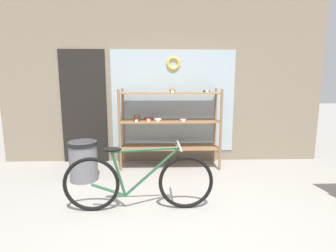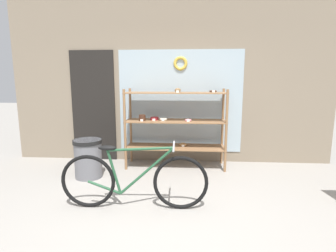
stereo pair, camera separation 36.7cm
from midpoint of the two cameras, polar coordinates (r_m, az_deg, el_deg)
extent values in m
plane|color=gray|center=(3.01, 0.92, -20.95)|extent=(30.00, 30.00, 0.00)
cube|color=gray|center=(4.98, 2.54, 10.54)|extent=(6.04, 0.08, 3.20)
cube|color=#A3B7C1|center=(4.94, 4.81, 5.29)|extent=(2.30, 0.02, 1.90)
cube|color=black|center=(5.20, -13.98, 4.16)|extent=(0.84, 0.03, 2.10)
torus|color=gold|center=(4.92, 4.93, 13.43)|extent=(0.26, 0.06, 0.26)
cylinder|color=#8E6642|center=(4.51, -7.08, -0.95)|extent=(0.04, 0.04, 1.40)
cylinder|color=#8E6642|center=(4.51, 14.85, -1.22)|extent=(0.04, 0.04, 1.40)
cylinder|color=#8E6642|center=(4.96, -6.04, 0.06)|extent=(0.04, 0.04, 1.40)
cylinder|color=#8E6642|center=(4.96, 13.87, -0.19)|extent=(0.04, 0.04, 1.40)
cube|color=#8E6642|center=(4.73, 3.85, -4.59)|extent=(1.76, 0.51, 0.02)
cube|color=#8E6642|center=(4.64, 3.92, 1.10)|extent=(1.76, 0.51, 0.02)
cube|color=#8E6642|center=(4.59, 3.99, 7.22)|extent=(1.76, 0.51, 0.02)
torus|color=#B27A42|center=(4.78, 5.51, -4.06)|extent=(0.14, 0.14, 0.05)
cube|color=white|center=(4.71, 5.53, -4.35)|extent=(0.05, 0.00, 0.04)
ellipsoid|color=brown|center=(4.55, 4.48, 7.78)|extent=(0.11, 0.09, 0.07)
cube|color=white|center=(4.49, 4.48, 7.50)|extent=(0.05, 0.00, 0.04)
cylinder|color=#422619|center=(4.59, -3.34, 1.80)|extent=(0.12, 0.12, 0.11)
cube|color=white|center=(4.53, -3.45, 1.24)|extent=(0.05, 0.00, 0.04)
torus|color=pink|center=(4.57, 6.73, 1.24)|extent=(0.12, 0.12, 0.03)
cube|color=white|center=(4.50, 6.77, 1.14)|extent=(0.05, 0.00, 0.04)
cylinder|color=maroon|center=(4.66, -0.73, 1.61)|extent=(0.15, 0.15, 0.05)
cube|color=white|center=(4.58, -0.81, 1.36)|extent=(0.05, 0.00, 0.04)
torus|color=#4C2D1E|center=(4.73, 12.02, 7.41)|extent=(0.13, 0.13, 0.03)
cube|color=white|center=(4.65, 12.14, 7.40)|extent=(0.05, 0.00, 0.04)
torus|color=beige|center=(4.63, 1.25, 1.49)|extent=(0.14, 0.14, 0.04)
cube|color=white|center=(4.56, 1.21, 1.31)|extent=(0.05, 0.00, 0.04)
torus|color=black|center=(3.34, -13.96, -11.67)|extent=(0.66, 0.07, 0.66)
torus|color=black|center=(3.22, 6.12, -12.25)|extent=(0.66, 0.07, 0.66)
cylinder|color=#235133|center=(3.17, -1.32, -9.83)|extent=(0.67, 0.05, 0.60)
cylinder|color=#235133|center=(3.09, -2.65, -5.08)|extent=(0.79, 0.06, 0.07)
cylinder|color=#235133|center=(3.22, -8.43, -9.97)|extent=(0.17, 0.04, 0.55)
cylinder|color=#235133|center=(3.32, -10.55, -13.07)|extent=(0.41, 0.04, 0.18)
ellipsoid|color=black|center=(3.15, -9.83, -4.76)|extent=(0.22, 0.10, 0.06)
cylinder|color=#B2B2B7|center=(3.07, 4.70, -4.42)|extent=(0.04, 0.46, 0.02)
cylinder|color=slate|center=(4.36, -14.69, -6.89)|extent=(0.43, 0.43, 0.62)
cylinder|color=black|center=(4.29, -14.85, -3.31)|extent=(0.45, 0.45, 0.06)
camera|label=1|loc=(0.18, -87.14, 0.50)|focal=28.00mm
camera|label=2|loc=(0.18, 92.86, -0.50)|focal=28.00mm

